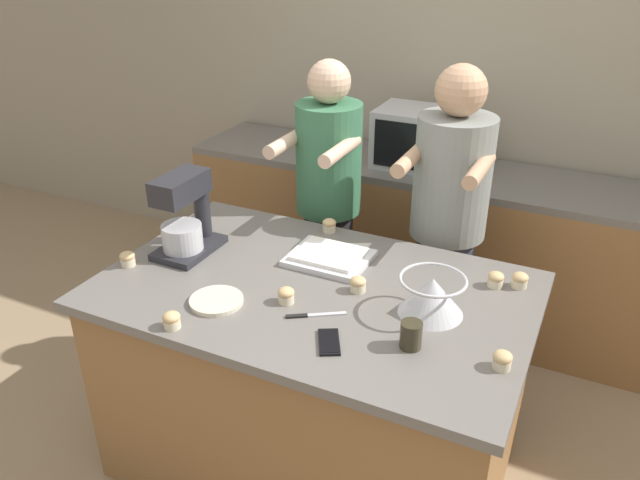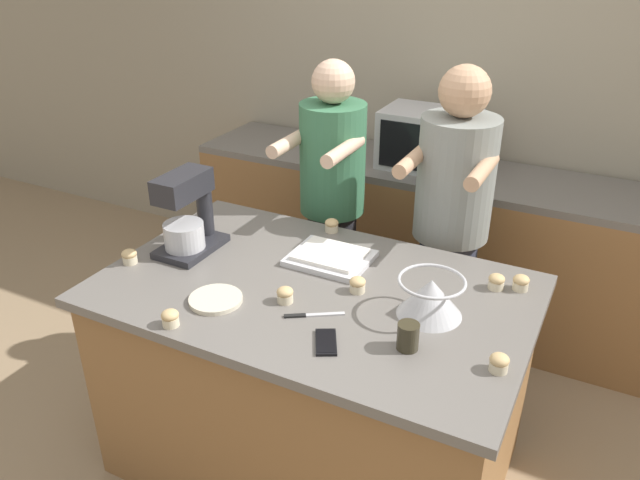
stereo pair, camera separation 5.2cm
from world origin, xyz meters
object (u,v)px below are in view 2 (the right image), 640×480
cupcake_1 (496,281)px  cell_phone (326,342)px  person_left (332,212)px  cupcake_5 (499,363)px  drinking_glass (408,336)px  small_plate (216,299)px  cupcake_2 (285,295)px  person_right (449,235)px  knife (310,315)px  cupcake_6 (358,284)px  cupcake_7 (130,256)px  baking_tray (330,257)px  microwave_oven (429,139)px  mixing_bowl (431,296)px  cupcake_4 (332,225)px  stand_mixer (187,217)px  cupcake_3 (170,318)px  cupcake_0 (521,282)px

cupcake_1 → cell_phone: bearing=-124.6°
person_left → cupcake_5: bearing=-42.1°
drinking_glass → cupcake_1: 0.54m
drinking_glass → small_plate: size_ratio=0.48×
cupcake_1 → cupcake_2: 0.81m
person_right → drinking_glass: person_right is taller
knife → cupcake_6: bearing=70.2°
person_left → cupcake_7: (-0.46, -0.95, 0.09)m
baking_tray → cupcake_6: (0.20, -0.17, 0.01)m
microwave_oven → drinking_glass: 1.70m
drinking_glass → cupcake_6: 0.39m
cupcake_5 → person_left: bearing=137.9°
cupcake_1 → cupcake_5: bearing=-76.0°
person_right → mixing_bowl: bearing=-79.1°
person_right → small_plate: bearing=-119.8°
cupcake_5 → cupcake_6: same height
cell_phone → cupcake_4: (-0.36, 0.77, 0.03)m
stand_mixer → cell_phone: size_ratio=2.20×
stand_mixer → cupcake_5: bearing=-8.7°
cupcake_3 → cupcake_6: 0.70m
mixing_bowl → small_plate: size_ratio=1.21×
drinking_glass → cupcake_5: 0.30m
microwave_oven → cupcake_5: size_ratio=8.23×
small_plate → cupcake_1: size_ratio=3.22×
cupcake_3 → cupcake_7: (-0.44, 0.28, 0.00)m
mixing_bowl → cupcake_3: bearing=-148.4°
person_left → cupcake_2: (0.26, -0.91, 0.09)m
small_plate → cupcake_7: 0.50m
small_plate → cupcake_0: size_ratio=3.22×
mixing_bowl → cell_phone: bearing=-127.7°
person_right → stand_mixer: 1.21m
cell_phone → cupcake_6: cupcake_6 is taller
cell_phone → mixing_bowl: bearing=52.3°
drinking_glass → cupcake_2: bearing=173.2°
cupcake_3 → cupcake_7: bearing=147.7°
drinking_glass → cupcake_7: 1.22m
stand_mixer → cupcake_3: bearing=-59.2°
microwave_oven → small_plate: size_ratio=2.56×
person_left → stand_mixer: bearing=-112.8°
cell_phone → cupcake_3: cupcake_3 is taller
cell_phone → cupcake_7: size_ratio=2.57×
stand_mixer → cupcake_0: stand_mixer is taller
person_left → mixing_bowl: size_ratio=6.66×
person_right → cupcake_1: person_right is taller
cupcake_0 → cupcake_7: bearing=-160.4°
cupcake_2 → cupcake_5: same height
cupcake_3 → stand_mixer: bearing=120.8°
small_plate → cupcake_0: (0.99, 0.61, 0.02)m
mixing_bowl → cupcake_2: (-0.50, -0.17, -0.05)m
person_left → baking_tray: size_ratio=4.94×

